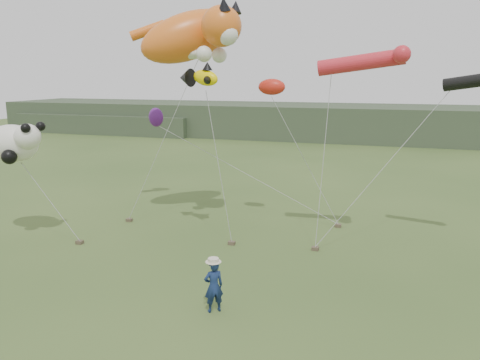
% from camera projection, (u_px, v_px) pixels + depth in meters
% --- Properties ---
extents(ground, '(120.00, 120.00, 0.00)m').
position_uv_depth(ground, '(192.00, 293.00, 16.56)').
color(ground, '#385123').
rests_on(ground, ground).
extents(headland, '(90.00, 13.00, 4.00)m').
position_uv_depth(headland, '(310.00, 122.00, 58.64)').
color(headland, '#2D3D28').
rests_on(headland, ground).
extents(festival_attendant, '(0.76, 0.72, 1.75)m').
position_uv_depth(festival_attendant, '(214.00, 286.00, 15.06)').
color(festival_attendant, '#14254E').
rests_on(festival_attendant, ground).
extents(sandbag_anchors, '(11.32, 6.29, 0.16)m').
position_uv_depth(sandbag_anchors, '(218.00, 235.00, 22.32)').
color(sandbag_anchors, brown).
rests_on(sandbag_anchors, ground).
extents(cat_kite, '(6.53, 5.06, 3.64)m').
position_uv_depth(cat_kite, '(196.00, 35.00, 22.14)').
color(cat_kite, orange).
rests_on(cat_kite, ground).
extents(fish_kite, '(2.18, 1.43, 1.09)m').
position_uv_depth(fish_kite, '(198.00, 77.00, 20.18)').
color(fish_kite, '#FFDE00').
rests_on(fish_kite, ground).
extents(tube_kites, '(8.24, 2.88, 1.85)m').
position_uv_depth(tube_kites, '(412.00, 68.00, 19.20)').
color(tube_kites, black).
rests_on(tube_kites, ground).
extents(panda_kite, '(3.01, 1.95, 1.87)m').
position_uv_depth(panda_kite, '(15.00, 143.00, 21.13)').
color(panda_kite, white).
rests_on(panda_kite, ground).
extents(misc_kites, '(8.86, 3.40, 2.84)m').
position_uv_depth(misc_kites, '(215.00, 102.00, 24.91)').
color(misc_kites, red).
rests_on(misc_kites, ground).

